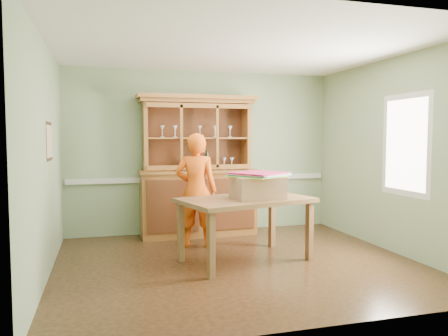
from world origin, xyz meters
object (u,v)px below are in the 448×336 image
object	(u,v)px
cardboard_box	(257,188)
dining_table	(246,205)
china_hutch	(198,186)
person	(196,190)

from	to	relation	value
cardboard_box	dining_table	bearing A→B (deg)	146.29
china_hutch	person	xyz separation A→B (m)	(-0.19, -0.78, 0.03)
dining_table	person	xyz separation A→B (m)	(-0.46, 0.88, 0.11)
cardboard_box	person	xyz separation A→B (m)	(-0.59, 0.97, -0.13)
dining_table	cardboard_box	world-z (taller)	cardboard_box
dining_table	person	size ratio (longest dim) A/B	1.10
cardboard_box	person	world-z (taller)	person
china_hutch	person	distance (m)	0.81
china_hutch	cardboard_box	world-z (taller)	china_hutch
cardboard_box	person	size ratio (longest dim) A/B	0.36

